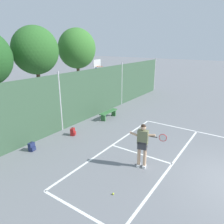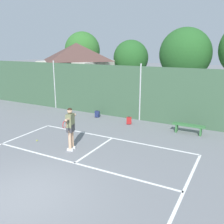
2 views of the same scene
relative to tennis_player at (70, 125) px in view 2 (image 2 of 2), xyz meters
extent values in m
plane|color=slate|center=(0.89, -3.44, -1.11)|extent=(120.00, 120.00, 0.00)
cube|color=white|center=(0.89, 2.06, -1.11)|extent=(8.20, 0.10, 0.01)
cube|color=white|center=(0.89, -0.97, -1.11)|extent=(8.20, 0.10, 0.01)
cube|color=white|center=(0.89, 0.52, -1.11)|extent=(0.10, 2.97, 0.01)
cube|color=#38563D|center=(0.89, 5.56, 0.49)|extent=(26.00, 0.05, 3.21)
cylinder|color=#B2B2B7|center=(-5.61, 5.56, 0.57)|extent=(0.09, 0.09, 3.36)
cylinder|color=#B2B2B7|center=(0.89, 5.56, 0.57)|extent=(0.09, 0.09, 3.36)
cube|color=beige|center=(-7.14, 10.35, 0.43)|extent=(5.05, 4.89, 3.09)
pyramid|color=#513833|center=(-7.14, 10.35, 2.74)|extent=(5.46, 5.28, 1.52)
cylinder|color=brown|center=(-9.40, 14.51, 0.03)|extent=(0.36, 0.36, 2.29)
ellipsoid|color=#2D6628|center=(-9.40, 14.51, 2.80)|extent=(3.83, 3.44, 3.83)
cylinder|color=brown|center=(-3.75, 14.51, -0.22)|extent=(0.36, 0.36, 1.78)
ellipsoid|color=#235623|center=(-3.75, 14.51, 2.11)|extent=(3.41, 3.07, 3.41)
cylinder|color=brown|center=(1.39, 14.51, -0.22)|extent=(0.36, 0.36, 1.78)
ellipsoid|color=#235623|center=(1.39, 14.51, 2.57)|extent=(4.46, 4.02, 4.46)
cube|color=silver|center=(-0.03, 0.13, -1.06)|extent=(0.28, 0.18, 0.10)
cube|color=silver|center=(0.02, -0.10, -1.06)|extent=(0.28, 0.18, 0.10)
cylinder|color=tan|center=(-0.03, 0.13, -0.60)|extent=(0.13, 0.13, 0.82)
cylinder|color=tan|center=(0.02, -0.10, -0.60)|extent=(0.13, 0.13, 0.82)
cube|color=#38383D|center=(-0.01, 0.01, -0.13)|extent=(0.32, 0.41, 0.32)
cube|color=#6B704C|center=(-0.01, 0.01, 0.21)|extent=(0.32, 0.44, 0.56)
sphere|color=tan|center=(-0.01, 0.01, 0.62)|extent=(0.22, 0.22, 0.22)
sphere|color=black|center=(-0.01, 0.01, 0.64)|extent=(0.21, 0.21, 0.21)
cylinder|color=tan|center=(0.06, -0.18, 0.31)|extent=(0.21, 0.56, 0.17)
cylinder|color=tan|center=(-0.07, 0.28, 0.26)|extent=(0.20, 0.51, 0.22)
cylinder|color=black|center=(0.13, -0.37, 0.26)|extent=(0.10, 0.30, 0.04)
torus|color=red|center=(0.26, -0.70, 0.26)|extent=(0.09, 0.30, 0.30)
cylinder|color=silver|center=(0.26, -0.70, 0.26)|extent=(0.06, 0.25, 0.26)
sphere|color=#CCE033|center=(-2.04, 0.03, -1.08)|extent=(0.07, 0.07, 0.07)
cube|color=navy|center=(-1.67, 4.85, -0.91)|extent=(0.30, 0.22, 0.40)
cube|color=navy|center=(-1.66, 4.74, -0.99)|extent=(0.23, 0.09, 0.18)
torus|color=black|center=(-1.67, 4.85, -0.69)|extent=(0.09, 0.03, 0.09)
cube|color=maroon|center=(0.67, 4.51, -0.91)|extent=(0.33, 0.28, 0.40)
cube|color=maroon|center=(0.72, 4.40, -0.99)|extent=(0.23, 0.15, 0.18)
torus|color=black|center=(0.67, 4.51, -0.69)|extent=(0.08, 0.05, 0.09)
cube|color=#336B38|center=(4.00, 4.46, -0.66)|extent=(1.60, 0.36, 0.06)
cube|color=#336B38|center=(3.40, 4.46, -0.89)|extent=(0.08, 0.32, 0.45)
cube|color=#336B38|center=(4.60, 4.46, -0.89)|extent=(0.08, 0.32, 0.45)
camera|label=1|loc=(-6.85, -3.20, 3.68)|focal=33.84mm
camera|label=2|loc=(6.22, -7.88, 3.20)|focal=39.71mm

